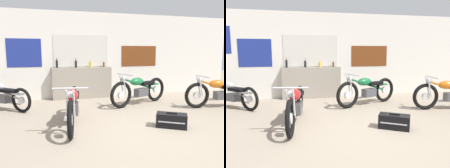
{
  "view_description": "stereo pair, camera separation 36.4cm",
  "coord_description": "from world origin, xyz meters",
  "views": [
    {
      "loc": [
        -1.66,
        -3.64,
        1.53
      ],
      "look_at": [
        -0.13,
        1.7,
        0.7
      ],
      "focal_mm": 35.0,
      "sensor_mm": 36.0,
      "label": 1
    },
    {
      "loc": [
        -1.31,
        -3.73,
        1.53
      ],
      "look_at": [
        -0.13,
        1.7,
        0.7
      ],
      "focal_mm": 35.0,
      "sensor_mm": 36.0,
      "label": 2
    }
  ],
  "objects": [
    {
      "name": "sill_counter",
      "position": [
        -0.65,
        3.44,
        0.51
      ],
      "size": [
        1.91,
        0.28,
        1.02
      ],
      "color": "gray",
      "rests_on": "ground_plane"
    },
    {
      "name": "wall_back",
      "position": [
        -0.02,
        3.62,
        1.4
      ],
      "size": [
        10.0,
        0.07,
        2.8
      ],
      "color": "silver",
      "rests_on": "ground_plane"
    },
    {
      "name": "bottle_right_center",
      "position": [
        0.09,
        3.48,
        1.11
      ],
      "size": [
        0.06,
        0.06,
        0.21
      ],
      "color": "#5B3814",
      "rests_on": "sill_counter"
    },
    {
      "name": "motorcycle_red",
      "position": [
        -1.23,
        0.84,
        0.43
      ],
      "size": [
        0.64,
        2.2,
        0.89
      ],
      "color": "black",
      "rests_on": "ground_plane"
    },
    {
      "name": "motorcycle_orange",
      "position": [
        2.8,
        1.22,
        0.42
      ],
      "size": [
        2.02,
        0.64,
        0.88
      ],
      "color": "black",
      "rests_on": "ground_plane"
    },
    {
      "name": "bottle_leftmost",
      "position": [
        -1.44,
        3.43,
        1.16
      ],
      "size": [
        0.07,
        0.07,
        0.32
      ],
      "color": "black",
      "rests_on": "sill_counter"
    },
    {
      "name": "motorcycle_silver",
      "position": [
        -2.93,
        2.6,
        0.4
      ],
      "size": [
        1.65,
        1.41,
        0.8
      ],
      "color": "black",
      "rests_on": "ground_plane"
    },
    {
      "name": "bottle_center",
      "position": [
        -0.36,
        3.46,
        1.11
      ],
      "size": [
        0.09,
        0.09,
        0.21
      ],
      "color": "gold",
      "rests_on": "sill_counter"
    },
    {
      "name": "ground_plane",
      "position": [
        0.0,
        0.0,
        0.0
      ],
      "size": [
        24.0,
        24.0,
        0.0
      ],
      "primitive_type": "plane",
      "color": "gray"
    },
    {
      "name": "bottle_left_center",
      "position": [
        -0.85,
        3.42,
        1.14
      ],
      "size": [
        0.07,
        0.07,
        0.28
      ],
      "color": "black",
      "rests_on": "sill_counter"
    },
    {
      "name": "motorcycle_green",
      "position": [
        0.82,
        2.14,
        0.44
      ],
      "size": [
        2.02,
        0.97,
        0.92
      ],
      "color": "black",
      "rests_on": "ground_plane"
    },
    {
      "name": "hard_case_black",
      "position": [
        0.68,
        0.14,
        0.14
      ],
      "size": [
        0.66,
        0.56,
        0.31
      ],
      "color": "black",
      "rests_on": "ground_plane"
    }
  ]
}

